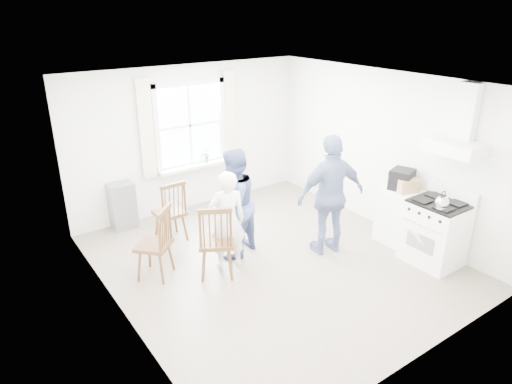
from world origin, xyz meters
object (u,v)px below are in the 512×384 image
(low_cabinet, at_px, (399,216))
(windsor_chair_a, at_px, (172,206))
(windsor_chair_c, at_px, (161,235))
(person_left, at_px, (227,221))
(person_right, at_px, (331,195))
(gas_stove, at_px, (435,232))
(windsor_chair_b, at_px, (216,235))
(stereo_stack, at_px, (402,179))
(person_mid, at_px, (233,204))

(low_cabinet, bearing_deg, windsor_chair_a, 145.35)
(windsor_chair_a, xyz_separation_m, windsor_chair_c, (-0.56, -0.82, 0.01))
(low_cabinet, bearing_deg, person_left, 160.95)
(windsor_chair_c, relative_size, person_right, 0.57)
(gas_stove, height_order, windsor_chair_c, gas_stove)
(low_cabinet, distance_m, windsor_chair_b, 2.99)
(windsor_chair_b, height_order, windsor_chair_c, windsor_chair_b)
(gas_stove, height_order, low_cabinet, gas_stove)
(gas_stove, xyz_separation_m, windsor_chair_a, (-2.84, 2.71, 0.15))
(windsor_chair_b, xyz_separation_m, person_left, (0.29, 0.17, 0.06))
(person_right, bearing_deg, windsor_chair_a, -28.50)
(windsor_chair_b, bearing_deg, gas_stove, -26.81)
(windsor_chair_a, bearing_deg, stereo_stack, -34.20)
(person_mid, bearing_deg, low_cabinet, 130.10)
(person_mid, bearing_deg, gas_stove, 117.10)
(windsor_chair_b, bearing_deg, windsor_chair_c, 141.26)
(windsor_chair_c, bearing_deg, gas_stove, -29.10)
(stereo_stack, xyz_separation_m, person_left, (-2.61, 0.87, -0.32))
(windsor_chair_b, distance_m, windsor_chair_c, 0.75)
(windsor_chair_a, bearing_deg, low_cabinet, -34.65)
(person_left, xyz_separation_m, person_right, (1.50, -0.48, 0.19))
(low_cabinet, xyz_separation_m, windsor_chair_a, (-2.91, 2.01, 0.18))
(person_right, bearing_deg, stereo_stack, 173.79)
(low_cabinet, bearing_deg, person_mid, 153.76)
(stereo_stack, bearing_deg, person_right, 160.86)
(windsor_chair_c, relative_size, person_left, 0.72)
(stereo_stack, height_order, windsor_chair_a, stereo_stack)
(gas_stove, height_order, windsor_chair_b, gas_stove)
(windsor_chair_a, distance_m, person_right, 2.44)
(stereo_stack, relative_size, windsor_chair_b, 0.39)
(windsor_chair_b, bearing_deg, stereo_stack, -13.49)
(gas_stove, height_order, person_left, person_left)
(gas_stove, distance_m, windsor_chair_b, 3.16)
(person_left, bearing_deg, windsor_chair_a, -57.91)
(windsor_chair_a, bearing_deg, person_mid, -56.21)
(gas_stove, distance_m, windsor_chair_c, 3.90)
(gas_stove, distance_m, low_cabinet, 0.70)
(low_cabinet, distance_m, windsor_chair_a, 3.55)
(stereo_stack, relative_size, person_right, 0.23)
(gas_stove, xyz_separation_m, stereo_stack, (0.07, 0.73, 0.57))
(low_cabinet, height_order, person_left, person_left)
(windsor_chair_c, bearing_deg, person_left, -18.74)
(windsor_chair_a, relative_size, person_left, 0.71)
(windsor_chair_a, bearing_deg, windsor_chair_b, -88.88)
(gas_stove, distance_m, stereo_stack, 0.93)
(gas_stove, bearing_deg, person_right, 132.78)
(low_cabinet, bearing_deg, person_right, 159.38)
(windsor_chair_a, bearing_deg, gas_stove, -43.66)
(stereo_stack, distance_m, person_right, 1.18)
(windsor_chair_c, height_order, person_right, person_right)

